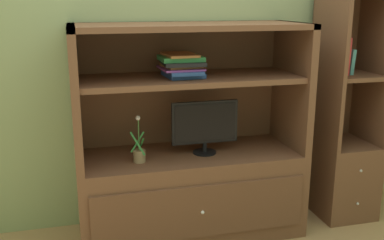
% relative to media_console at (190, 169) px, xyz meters
% --- Properties ---
extents(painted_rear_wall, '(6.00, 0.10, 2.80)m').
position_rel_media_console_xyz_m(painted_rear_wall, '(0.00, 0.34, 0.93)').
color(painted_rear_wall, '#8C9E6B').
rests_on(painted_rear_wall, ground_plane).
extents(media_console, '(1.55, 0.64, 1.48)m').
position_rel_media_console_xyz_m(media_console, '(0.00, 0.00, 0.00)').
color(media_console, brown).
rests_on(media_console, ground_plane).
extents(tv_monitor, '(0.46, 0.16, 0.37)m').
position_rel_media_console_xyz_m(tv_monitor, '(0.10, -0.04, 0.33)').
color(tv_monitor, black).
rests_on(tv_monitor, media_console).
extents(potted_plant, '(0.10, 0.10, 0.31)m').
position_rel_media_console_xyz_m(potted_plant, '(-0.37, -0.10, 0.18)').
color(potted_plant, '#8C7251').
rests_on(potted_plant, media_console).
extents(magazine_stack, '(0.29, 0.34, 0.15)m').
position_rel_media_console_xyz_m(magazine_stack, '(-0.06, -0.01, 0.74)').
color(magazine_stack, '#2D519E').
rests_on(magazine_stack, media_console).
extents(bookshelf_tall, '(0.41, 0.48, 1.72)m').
position_rel_media_console_xyz_m(bookshelf_tall, '(1.22, 0.00, 0.10)').
color(bookshelf_tall, brown).
rests_on(bookshelf_tall, ground_plane).
extents(upright_book_row, '(0.14, 0.18, 0.26)m').
position_rel_media_console_xyz_m(upright_book_row, '(1.13, -0.01, 0.75)').
color(upright_book_row, '#A56638').
rests_on(upright_book_row, bookshelf_tall).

